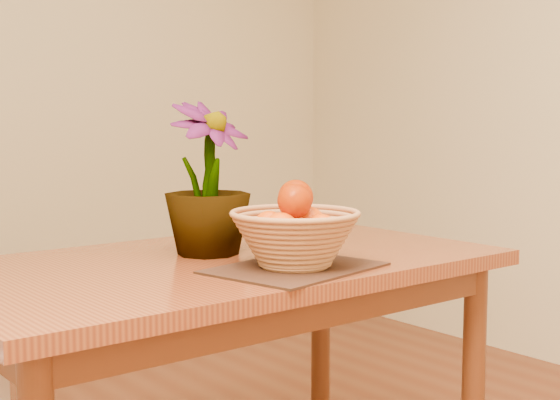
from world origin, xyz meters
TOP-DOWN VIEW (x-y plane):
  - table at (0.00, 0.30)m, footprint 1.40×0.80m
  - placemat at (0.05, 0.07)m, footprint 0.44×0.36m
  - wicker_basket at (0.05, 0.07)m, footprint 0.31×0.31m
  - orange_pile at (0.05, 0.07)m, footprint 0.21×0.21m
  - potted_plant at (-0.00, 0.37)m, footprint 0.26×0.26m

SIDE VIEW (x-z plane):
  - table at x=0.00m, z-range 0.29..1.04m
  - placemat at x=0.05m, z-range 0.75..0.76m
  - wicker_basket at x=0.05m, z-range 0.75..0.88m
  - orange_pile at x=0.05m, z-range 0.81..0.96m
  - potted_plant at x=0.00m, z-range 0.75..1.15m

